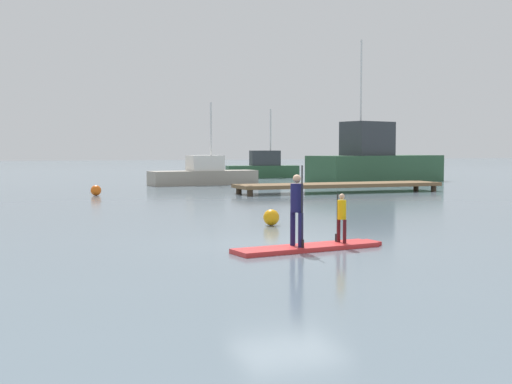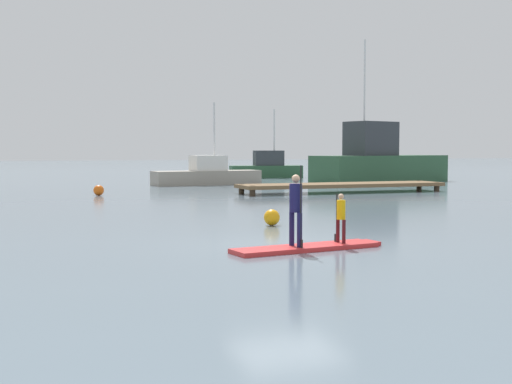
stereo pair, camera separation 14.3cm
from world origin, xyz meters
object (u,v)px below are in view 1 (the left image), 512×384
Objects in this scene: paddler_child_solo at (341,215)px; fishing_boat_white_large at (375,162)px; mooring_buoy_far at (96,190)px; motor_boat_small_navy at (263,168)px; paddler_adult at (297,205)px; mooring_buoy_mid at (271,217)px; paddleboard_near at (309,247)px; fishing_boat_green_midground at (204,174)px.

fishing_boat_white_large is at bearing 58.61° from paddler_child_solo.
mooring_buoy_far is at bearing 99.50° from paddler_child_solo.
motor_boat_small_navy is 21.76m from mooring_buoy_far.
motor_boat_small_navy is (12.60, 35.57, -0.22)m from paddler_adult.
mooring_buoy_far is at bearing 102.72° from mooring_buoy_mid.
paddleboard_near is at bearing 9.70° from paddler_adult.
fishing_boat_green_midground is at bearing 79.23° from paddleboard_near.
fishing_boat_white_large is at bearing 56.93° from paddler_adult.
mooring_buoy_mid is (-11.32, -30.75, -0.55)m from motor_boat_small_navy.
paddler_adult is 0.17× the size of fishing_boat_white_large.
motor_boat_small_navy is at bearing 69.78° from mooring_buoy_mid.
mooring_buoy_far is (-7.53, -7.75, -0.40)m from fishing_boat_green_midground.
paddler_adult is 1.59× the size of paddler_child_solo.
fishing_boat_white_large reaches higher than paddler_child_solo.
paddler_adult is 5.04m from mooring_buoy_mid.
fishing_boat_white_large is at bearing 53.58° from mooring_buoy_mid.
mooring_buoy_mid is at bearing -110.22° from motor_boat_small_navy.
mooring_buoy_mid is (0.95, 4.76, 0.19)m from paddleboard_near.
paddleboard_near is at bearing -101.26° from mooring_buoy_mid.
paddler_child_solo is at bearing -91.04° from mooring_buoy_mid.
mooring_buoy_mid is (-4.22, -22.40, -0.41)m from fishing_boat_green_midground.
fishing_boat_white_large is 20.34m from mooring_buoy_far.
paddleboard_near is 4.86m from mooring_buoy_mid.
paddler_adult reaches higher than paddleboard_near.
fishing_boat_green_midground is (5.49, 27.22, -0.36)m from paddler_adult.
paddler_adult is 27.77m from fishing_boat_green_midground.
fishing_boat_green_midground is at bearing -130.40° from motor_boat_small_navy.
motor_boat_small_navy is 12.04× the size of mooring_buoy_mid.
paddler_adult is 31.35m from fishing_boat_white_large.
paddler_adult is at bearing -170.30° from paddleboard_near.
fishing_boat_white_large is 1.86× the size of motor_boat_small_navy.
paddler_child_solo is 2.22× the size of mooring_buoy_far.
paddler_adult is 19.59m from mooring_buoy_far.
paddleboard_near is 19.55m from mooring_buoy_far.
fishing_boat_green_midground is at bearing 175.31° from fishing_boat_white_large.
fishing_boat_white_large is 26.68m from mooring_buoy_mid.
paddler_child_solo is 27.36m from fishing_boat_green_midground.
fishing_boat_green_midground is (5.16, 27.16, 0.60)m from paddleboard_near.
fishing_boat_white_large is (15.91, 26.07, 0.60)m from paddler_child_solo.
paddler_adult is at bearing -170.63° from paddler_child_solo.
mooring_buoy_far is (-2.36, 19.41, 0.20)m from paddleboard_near.
fishing_boat_white_large is 22.42× the size of mooring_buoy_mid.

